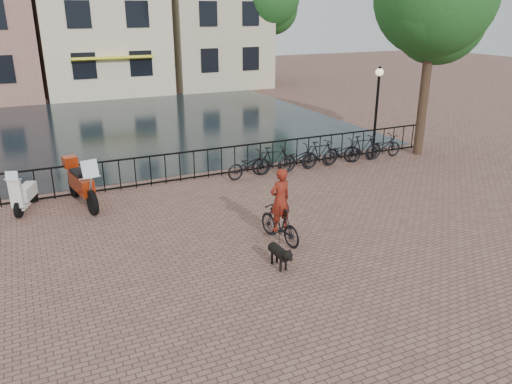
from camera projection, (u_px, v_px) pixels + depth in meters
name	position (u px, v px, depth m)	size (l,w,h in m)	color
ground	(317.00, 292.00, 10.33)	(100.00, 100.00, 0.00)	brown
canal_water	(136.00, 125.00, 25.05)	(20.00, 20.00, 0.00)	black
railing	(194.00, 165.00, 16.96)	(20.00, 0.05, 1.02)	black
canal_house_mid	(96.00, 3.00, 34.02)	(8.00, 9.50, 11.80)	beige
lamp_post	(377.00, 97.00, 18.82)	(0.30, 0.30, 3.45)	black
cyclist	(280.00, 210.00, 12.29)	(0.77, 1.69, 2.24)	black
dog	(279.00, 255.00, 11.21)	(0.33, 0.90, 0.60)	black
motorcycle	(81.00, 178.00, 14.60)	(0.97, 2.40, 1.67)	#95250A
scooter	(24.00, 187.00, 14.32)	(0.94, 1.57, 1.41)	silver
parked_bike_0	(250.00, 165.00, 17.18)	(0.60, 1.72, 0.90)	black
parked_bike_1	(274.00, 160.00, 17.54)	(0.47, 1.66, 1.00)	black
parked_bike_2	(298.00, 158.00, 17.93)	(0.60, 1.72, 0.90)	black
parked_bike_3	(320.00, 154.00, 18.29)	(0.47, 1.66, 1.00)	black
parked_bike_4	(342.00, 152.00, 18.68)	(0.60, 1.72, 0.90)	black
parked_bike_5	(363.00, 148.00, 19.04)	(0.47, 1.66, 1.00)	black
parked_bike_6	(383.00, 147.00, 19.44)	(0.60, 1.72, 0.90)	black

